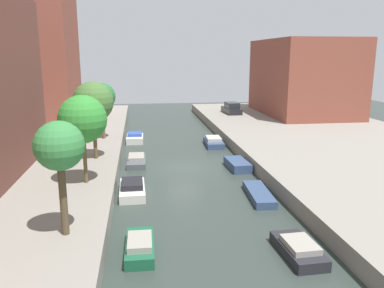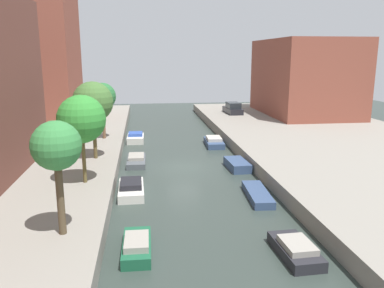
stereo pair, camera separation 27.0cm
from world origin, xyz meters
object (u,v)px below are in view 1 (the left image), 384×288
Objects in this scene: moored_boat_left_3 at (136,160)px; low_block_right at (303,77)px; apartment_tower_far at (25,4)px; street_tree_0 at (59,148)px; moored_boat_left_2 at (132,189)px; street_tree_1 at (83,119)px; street_tree_2 at (93,102)px; moored_boat_left_4 at (135,138)px; moored_boat_left_1 at (140,246)px; moored_boat_right_2 at (259,194)px; street_tree_3 at (102,97)px; parked_car at (232,109)px; moored_boat_right_1 at (299,249)px; moored_boat_right_3 at (237,165)px; moored_boat_right_4 at (214,142)px.

low_block_right is at bearing 40.32° from moored_boat_left_3.
street_tree_0 is (9.30, -33.36, -9.44)m from apartment_tower_far.
moored_boat_left_3 is (0.25, 7.13, -0.08)m from moored_boat_left_2.
low_block_right is at bearing 46.27° from street_tree_1.
low_block_right reaches higher than street_tree_2.
low_block_right is 34.11m from moored_boat_left_2.
moored_boat_left_4 reaches higher than moored_boat_left_3.
moored_boat_left_3 is 1.22× the size of moored_boat_left_4.
moored_boat_left_1 is at bearing -4.87° from street_tree_0.
street_tree_1 is at bearing -90.00° from street_tree_2.
apartment_tower_far is 36.78m from moored_boat_right_2.
street_tree_3 is 1.42× the size of moored_boat_left_2.
street_tree_2 is 26.87m from parked_car.
moored_boat_left_1 is 9.46m from moored_boat_right_2.
moored_boat_left_1 reaches higher than moored_boat_left_3.
street_tree_1 is (-24.70, -25.82, -0.90)m from low_block_right.
parked_car is 36.41m from moored_boat_right_1.
apartment_tower_far is at bearing 125.61° from moored_boat_right_2.
street_tree_1 reaches higher than moored_boat_right_2.
street_tree_2 is at bearing -105.84° from moored_boat_left_4.
parked_car is at bearing 2.61° from apartment_tower_far.
street_tree_0 is at bearing -101.65° from moored_boat_left_3.
moored_boat_left_1 is at bearing -86.85° from moored_boat_left_2.
moored_boat_left_2 is at bearing -65.10° from apartment_tower_far.
moored_boat_right_2 is 1.33× the size of moored_boat_right_3.
moored_boat_left_3 is at bearing 162.56° from moored_boat_right_3.
moored_boat_right_2 is at bearing -89.77° from moored_boat_right_4.
street_tree_2 is (0.00, 5.80, 0.34)m from street_tree_1.
moored_boat_left_2 is 7.91m from moored_boat_right_2.
parked_car is 15.24m from moored_boat_right_4.
parked_car is at bearing 70.04° from moored_boat_right_4.
parked_car is at bearing 79.89° from moored_boat_right_2.
street_tree_2 reaches higher than moored_boat_left_2.
moored_boat_right_1 is at bearing -98.80° from parked_car.
moored_boat_left_3 is 8.40m from moored_boat_left_4.
moored_boat_left_2 reaches higher than moored_boat_right_4.
moored_boat_right_3 is (7.58, 12.36, -0.01)m from moored_boat_left_1.
street_tree_0 reaches higher than moored_boat_left_1.
moored_boat_right_1 is at bearing -113.07° from low_block_right.
moored_boat_left_1 is 1.04× the size of moored_boat_left_4.
moored_boat_right_3 is at bearing -4.46° from street_tree_2.
street_tree_3 is at bearing 98.79° from moored_boat_left_1.
moored_boat_right_1 is 0.77× the size of moored_boat_right_2.
moored_boat_left_3 is (12.30, -18.84, -14.01)m from apartment_tower_far.
moored_boat_right_3 is at bearing -123.77° from low_block_right.
moored_boat_right_4 is at bearing 88.99° from moored_boat_right_1.
street_tree_0 is 11.12m from moored_boat_right_1.
street_tree_1 is 1.67× the size of moored_boat_left_1.
moored_boat_left_3 is 9.36m from moored_boat_right_4.
moored_boat_left_4 is at bearing -155.38° from low_block_right.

